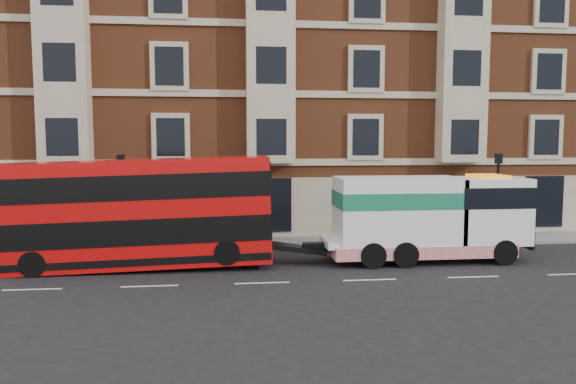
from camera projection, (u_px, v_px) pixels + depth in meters
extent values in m
plane|color=black|center=(262.00, 283.00, 20.34)|extent=(120.00, 120.00, 0.00)
cube|color=slate|center=(252.00, 243.00, 27.75)|extent=(90.00, 3.00, 0.15)
cube|color=brown|center=(254.00, 77.00, 34.38)|extent=(45.00, 12.00, 18.00)
cylinder|color=black|center=(122.00, 206.00, 25.61)|extent=(0.14, 0.14, 4.00)
cube|color=black|center=(121.00, 160.00, 25.41)|extent=(0.35, 0.15, 0.50)
cylinder|color=black|center=(497.00, 201.00, 27.59)|extent=(0.14, 0.14, 4.00)
cube|color=black|center=(499.00, 159.00, 27.39)|extent=(0.35, 0.15, 0.50)
cube|color=red|center=(135.00, 213.00, 22.49)|extent=(10.76, 2.40, 4.23)
cube|color=black|center=(136.00, 228.00, 22.55)|extent=(10.80, 2.46, 1.01)
cube|color=black|center=(134.00, 185.00, 22.38)|extent=(10.80, 2.46, 0.96)
cylinder|color=black|center=(33.00, 264.00, 21.18)|extent=(1.00, 0.31, 1.00)
cylinder|color=black|center=(51.00, 252.00, 23.33)|extent=(1.00, 0.31, 1.00)
cylinder|color=black|center=(227.00, 252.00, 21.95)|extent=(1.00, 0.31, 1.00)
cylinder|color=black|center=(227.00, 242.00, 24.10)|extent=(1.00, 0.31, 1.00)
cube|color=white|center=(423.00, 240.00, 23.93)|extent=(8.65, 2.21, 0.29)
cube|color=white|center=(487.00, 210.00, 24.12)|extent=(3.07, 2.40, 2.79)
cube|color=white|center=(398.00, 210.00, 23.68)|extent=(5.19, 2.40, 2.79)
cube|color=#197453|center=(398.00, 199.00, 23.64)|extent=(5.24, 2.44, 0.67)
cube|color=red|center=(419.00, 248.00, 23.94)|extent=(7.69, 2.46, 0.53)
cylinder|color=black|center=(504.00, 252.00, 23.23)|extent=(1.06, 0.34, 1.06)
cylinder|color=black|center=(480.00, 243.00, 25.38)|extent=(1.06, 0.34, 1.06)
cylinder|color=black|center=(405.00, 255.00, 22.77)|extent=(1.06, 0.38, 1.06)
cylinder|color=black|center=(390.00, 245.00, 24.92)|extent=(1.06, 0.38, 1.06)
cylinder|color=black|center=(373.00, 255.00, 22.62)|extent=(1.06, 0.38, 1.06)
cylinder|color=black|center=(360.00, 245.00, 24.77)|extent=(1.06, 0.38, 1.06)
imported|color=#192433|center=(125.00, 227.00, 26.29)|extent=(0.82, 0.73, 1.87)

